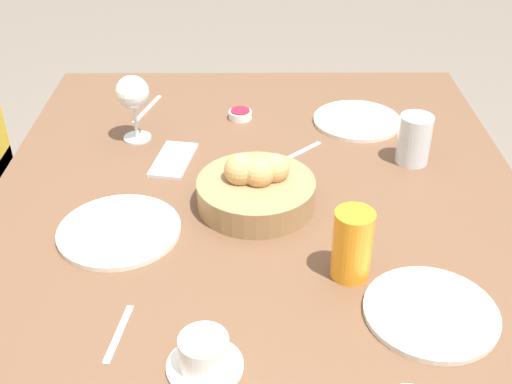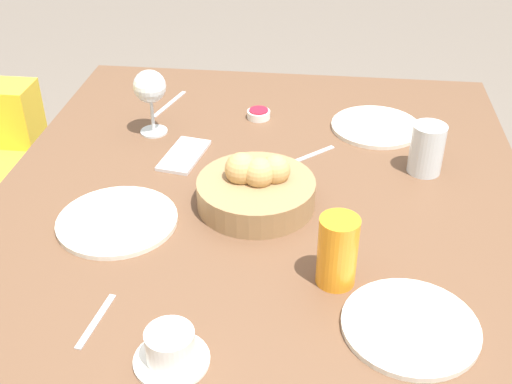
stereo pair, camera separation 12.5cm
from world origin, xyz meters
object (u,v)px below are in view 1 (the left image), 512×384
at_px(jam_bowl_berry, 240,114).
at_px(plate_near_right, 357,121).
at_px(water_tumbler, 414,139).
at_px(coffee_cup, 204,355).
at_px(bread_basket, 256,189).
at_px(cell_phone, 173,160).
at_px(knife_silver, 147,109).
at_px(plate_near_left, 431,312).
at_px(juice_glass, 352,245).
at_px(fork_silver, 295,155).
at_px(plate_far_center, 119,231).
at_px(spoon_coffee, 119,334).
at_px(wine_glass, 132,95).

bearing_deg(jam_bowl_berry, plate_near_right, -94.79).
distance_m(water_tumbler, coffee_cup, 0.72).
relative_size(bread_basket, cell_phone, 1.45).
bearing_deg(knife_silver, plate_near_left, -143.39).
bearing_deg(coffee_cup, plate_near_left, -73.10).
distance_m(plate_near_right, water_tumbler, 0.22).
xyz_separation_m(jam_bowl_berry, knife_silver, (0.05, 0.24, -0.01)).
bearing_deg(jam_bowl_berry, juice_glass, -161.67).
bearing_deg(knife_silver, plate_near_right, -98.11).
xyz_separation_m(bread_basket, fork_silver, (0.19, -0.09, -0.04)).
xyz_separation_m(plate_far_center, water_tumbler, (0.26, -0.60, 0.05)).
xyz_separation_m(bread_basket, cell_phone, (0.17, 0.18, -0.03)).
bearing_deg(spoon_coffee, plate_near_right, -33.14).
relative_size(juice_glass, coffee_cup, 1.14).
height_order(coffee_cup, jam_bowl_berry, coffee_cup).
bearing_deg(water_tumbler, spoon_coffee, 133.05).
xyz_separation_m(plate_near_right, water_tumbler, (-0.19, -0.09, 0.05)).
height_order(plate_near_right, water_tumbler, water_tumbler).
bearing_deg(bread_basket, knife_silver, 32.67).
bearing_deg(coffee_cup, water_tumbler, -35.63).
xyz_separation_m(juice_glass, wine_glass, (0.49, 0.43, 0.05)).
xyz_separation_m(spoon_coffee, cell_phone, (0.52, -0.03, 0.00)).
relative_size(bread_basket, wine_glass, 1.49).
height_order(plate_far_center, wine_glass, wine_glass).
bearing_deg(plate_near_left, plate_far_center, 67.64).
relative_size(plate_near_left, juice_glass, 1.67).
distance_m(plate_near_right, plate_far_center, 0.67).
distance_m(water_tumbler, cell_phone, 0.53).
relative_size(plate_near_left, jam_bowl_berry, 3.73).
bearing_deg(plate_near_left, cell_phone, 43.58).
relative_size(jam_bowl_berry, cell_phone, 0.36).
bearing_deg(plate_far_center, jam_bowl_berry, -24.81).
bearing_deg(water_tumbler, plate_far_center, 113.46).
bearing_deg(spoon_coffee, coffee_cup, -115.97).
distance_m(plate_far_center, cell_phone, 0.27).
bearing_deg(spoon_coffee, knife_silver, 4.64).
xyz_separation_m(jam_bowl_berry, fork_silver, (-0.18, -0.13, -0.01)).
distance_m(plate_near_left, fork_silver, 0.54).
bearing_deg(cell_phone, plate_far_center, 164.23).
height_order(plate_near_left, knife_silver, plate_near_left).
distance_m(plate_near_left, wine_glass, 0.81).
relative_size(plate_near_left, coffee_cup, 1.90).
xyz_separation_m(jam_bowl_berry, spoon_coffee, (-0.73, 0.17, -0.01)).
height_order(plate_near_left, jam_bowl_berry, jam_bowl_berry).
bearing_deg(plate_far_center, cell_phone, -15.77).
distance_m(coffee_cup, jam_bowl_berry, 0.80).
height_order(bread_basket, jam_bowl_berry, bread_basket).
bearing_deg(wine_glass, plate_near_left, -136.69).
bearing_deg(cell_phone, bread_basket, -132.82).
bearing_deg(water_tumbler, juice_glass, 154.04).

